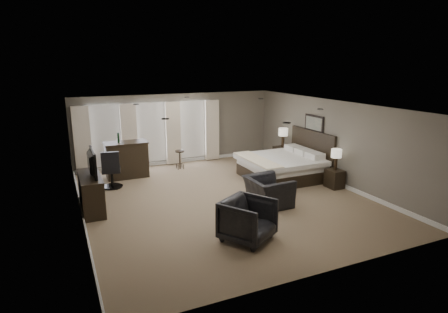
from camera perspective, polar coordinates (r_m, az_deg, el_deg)
name	(u,v)px	position (r m, az deg, el deg)	size (l,w,h in m)	color
room	(223,153)	(10.22, -0.10, 0.47)	(7.60, 8.60, 2.64)	#7B674E
window_bay	(151,134)	(13.75, -11.00, 3.37)	(5.25, 0.20, 2.30)	silver
bed	(284,156)	(12.34, 9.13, 0.10)	(2.38, 2.27, 1.51)	silver
nightstand_near	(334,179)	(11.88, 16.49, -3.26)	(0.42, 0.51, 0.56)	black
nightstand_far	(282,156)	(14.10, 8.87, 0.11)	(0.50, 0.61, 0.67)	black
lamp_near	(336,160)	(11.72, 16.69, -0.45)	(0.31, 0.31, 0.64)	beige
lamp_far	(283,138)	(13.95, 8.98, 2.85)	(0.34, 0.34, 0.71)	beige
wall_art	(314,123)	(12.79, 13.53, 4.93)	(0.04, 0.96, 0.56)	slate
dresser	(91,193)	(10.22, -19.60, -5.25)	(0.52, 1.61, 0.94)	black
tv	(89,173)	(10.06, -19.85, -2.33)	(1.15, 0.66, 0.15)	black
armchair_near	(268,187)	(10.05, 6.77, -4.59)	(1.16, 0.75, 1.01)	black
armchair_far	(248,218)	(8.08, 3.65, -9.34)	(0.98, 0.92, 1.01)	black
bar_counter	(127,160)	(12.75, -14.60, -0.45)	(1.38, 0.72, 1.20)	black
bar_stool_left	(121,162)	(13.33, -15.46, -0.87)	(0.36, 0.36, 0.75)	black
bar_stool_right	(180,160)	(13.45, -6.74, -0.49)	(0.32, 0.32, 0.68)	black
desk_chair	(111,169)	(11.80, -16.81, -1.82)	(0.60, 0.60, 1.18)	black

